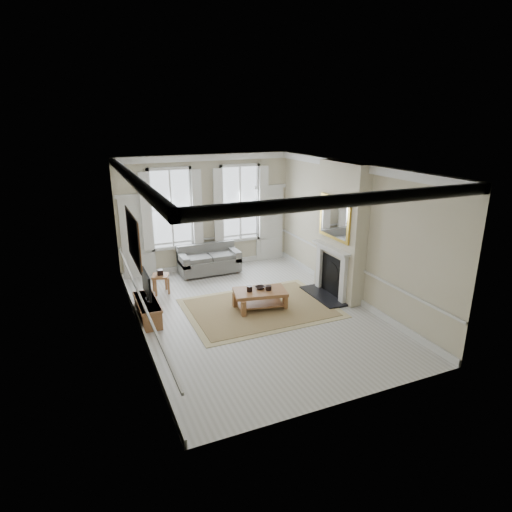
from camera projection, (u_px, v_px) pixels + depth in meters
name	position (u px, v px, depth m)	size (l,w,h in m)	color
floor	(254.00, 313.00, 10.04)	(7.20, 7.20, 0.00)	#B7B5AD
ceiling	(254.00, 167.00, 8.98)	(7.20, 7.20, 0.00)	white
back_wall	(206.00, 213.00, 12.65)	(5.20, 5.20, 0.00)	beige
left_wall	(135.00, 259.00, 8.53)	(7.20, 7.20, 0.00)	beige
right_wall	(351.00, 232.00, 10.49)	(7.20, 7.20, 0.00)	beige
window_left	(171.00, 209.00, 12.15)	(1.26, 0.20, 2.20)	#B2BCC6
window_right	(240.00, 203.00, 12.94)	(1.26, 0.20, 2.20)	#B2BCC6
door_left	(138.00, 238.00, 12.01)	(0.90, 0.08, 2.30)	silver
door_right	(269.00, 224.00, 13.56)	(0.90, 0.08, 2.30)	silver
painting	(133.00, 238.00, 8.70)	(0.05, 1.66, 1.06)	#BD6C20
chimney_breast	(341.00, 231.00, 10.60)	(0.35, 1.70, 3.38)	beige
hearth	(323.00, 296.00, 10.96)	(0.55, 1.50, 0.05)	black
fireplace	(331.00, 269.00, 10.82)	(0.21, 1.45, 1.33)	silver
mirror	(334.00, 218.00, 10.41)	(0.06, 1.26, 1.06)	gold
sofa	(209.00, 261.00, 12.59)	(1.74, 0.85, 0.84)	slate
side_table	(160.00, 279.00, 11.10)	(0.52, 0.52, 0.50)	brown
rug	(260.00, 308.00, 10.31)	(3.50, 2.60, 0.02)	#937C4C
coffee_table	(260.00, 294.00, 10.19)	(1.35, 0.95, 0.46)	brown
ceramic_pot_a	(249.00, 289.00, 10.10)	(0.14, 0.14, 0.14)	black
ceramic_pot_b	(269.00, 288.00, 10.18)	(0.15, 0.15, 0.10)	black
bowl	(260.00, 288.00, 10.27)	(0.24, 0.24, 0.06)	black
tv_stand	(148.00, 310.00, 9.68)	(0.42, 1.29, 0.46)	brown
tv	(147.00, 284.00, 9.49)	(0.08, 0.90, 0.68)	black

